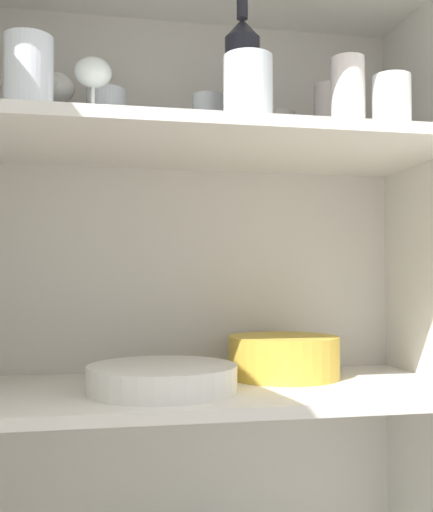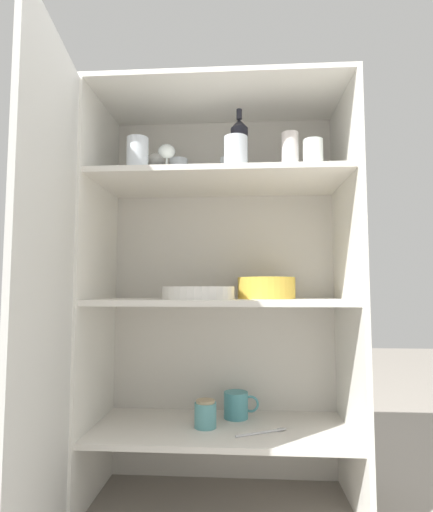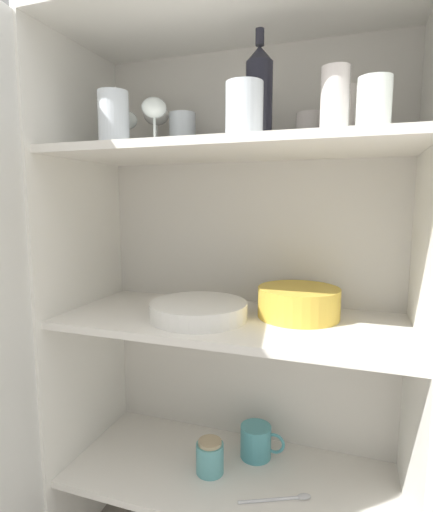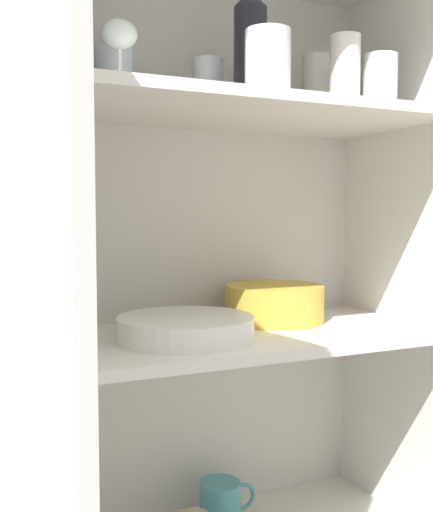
% 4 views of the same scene
% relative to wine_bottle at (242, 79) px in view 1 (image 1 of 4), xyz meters
% --- Properties ---
extents(cupboard_back_panel, '(0.94, 0.02, 1.46)m').
position_rel_wine_bottle_xyz_m(cupboard_back_panel, '(-0.07, 0.21, -0.54)').
color(cupboard_back_panel, silver).
rests_on(cupboard_back_panel, ground_plane).
extents(shelf_board_middle, '(0.90, 0.39, 0.02)m').
position_rel_wine_bottle_xyz_m(shelf_board_middle, '(-0.07, 0.01, -0.57)').
color(shelf_board_middle, silver).
extents(shelf_board_upper, '(0.90, 0.39, 0.02)m').
position_rel_wine_bottle_xyz_m(shelf_board_upper, '(-0.07, 0.01, -0.13)').
color(shelf_board_upper, silver).
extents(tumbler_glass_0, '(0.08, 0.08, 0.12)m').
position_rel_wine_bottle_xyz_m(tumbler_glass_0, '(-0.01, -0.09, -0.06)').
color(tumbler_glass_0, white).
rests_on(tumbler_glass_0, shelf_board_upper).
extents(tumbler_glass_1, '(0.07, 0.07, 0.13)m').
position_rel_wine_bottle_xyz_m(tumbler_glass_1, '(0.19, 0.05, -0.05)').
color(tumbler_glass_1, silver).
rests_on(tumbler_glass_1, shelf_board_upper).
extents(tumbler_glass_2, '(0.08, 0.08, 0.14)m').
position_rel_wine_bottle_xyz_m(tumbler_glass_2, '(-0.37, -0.05, -0.04)').
color(tumbler_glass_2, white).
rests_on(tumbler_glass_2, shelf_board_upper).
extents(tumbler_glass_3, '(0.06, 0.06, 0.11)m').
position_rel_wine_bottle_xyz_m(tumbler_glass_3, '(-0.05, 0.10, -0.06)').
color(tumbler_glass_3, white).
rests_on(tumbler_glass_3, shelf_board_upper).
extents(tumbler_glass_4, '(0.06, 0.06, 0.14)m').
position_rel_wine_bottle_xyz_m(tumbler_glass_4, '(0.18, -0.06, -0.04)').
color(tumbler_glass_4, silver).
rests_on(tumbler_glass_4, shelf_board_upper).
extents(tumbler_glass_5, '(0.07, 0.07, 0.11)m').
position_rel_wine_bottle_xyz_m(tumbler_glass_5, '(0.26, -0.08, -0.06)').
color(tumbler_glass_5, white).
rests_on(tumbler_glass_5, shelf_board_upper).
extents(tumbler_glass_6, '(0.08, 0.08, 0.11)m').
position_rel_wine_bottle_xyz_m(tumbler_glass_6, '(-0.25, 0.10, -0.06)').
color(tumbler_glass_6, white).
rests_on(tumbler_glass_6, shelf_board_upper).
extents(tumbler_glass_7, '(0.07, 0.07, 0.09)m').
position_rel_wine_bottle_xyz_m(tumbler_glass_7, '(0.11, 0.13, -0.07)').
color(tumbler_glass_7, silver).
rests_on(tumbler_glass_7, shelf_board_upper).
extents(wine_glass_0, '(0.08, 0.08, 0.15)m').
position_rel_wine_bottle_xyz_m(wine_glass_0, '(-0.34, 0.13, -0.00)').
color(wine_glass_0, white).
rests_on(wine_glass_0, shelf_board_upper).
extents(wine_glass_1, '(0.07, 0.07, 0.12)m').
position_rel_wine_bottle_xyz_m(wine_glass_1, '(-0.40, 0.05, -0.04)').
color(wine_glass_1, white).
rests_on(wine_glass_1, shelf_board_upper).
extents(wine_glass_2, '(0.08, 0.08, 0.13)m').
position_rel_wine_bottle_xyz_m(wine_glass_2, '(-0.27, -0.02, -0.03)').
color(wine_glass_2, white).
rests_on(wine_glass_2, shelf_board_upper).
extents(wine_bottle, '(0.07, 0.07, 0.27)m').
position_rel_wine_bottle_xyz_m(wine_bottle, '(0.00, 0.00, 0.00)').
color(wine_bottle, black).
rests_on(wine_bottle, shelf_board_upper).
extents(plate_stack_white, '(0.26, 0.26, 0.04)m').
position_rel_wine_bottle_xyz_m(plate_stack_white, '(-0.15, -0.03, -0.54)').
color(plate_stack_white, white).
rests_on(plate_stack_white, shelf_board_middle).
extents(mixing_bowl_large, '(0.22, 0.22, 0.08)m').
position_rel_wine_bottle_xyz_m(mixing_bowl_large, '(0.10, 0.07, -0.52)').
color(mixing_bowl_large, gold).
rests_on(mixing_bowl_large, shelf_board_middle).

